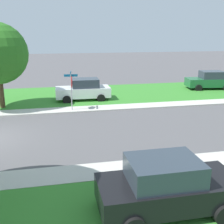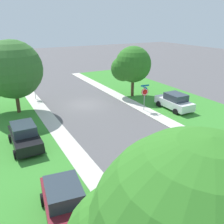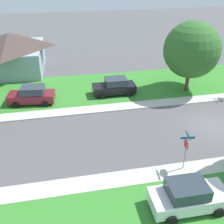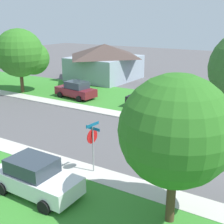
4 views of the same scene
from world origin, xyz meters
The scene contains 10 objects.
ground_plane centered at (0.00, 0.00, 0.00)m, with size 120.00×120.00×0.00m, color #565456.
sidewalk_east centered at (4.70, 12.00, 0.05)m, with size 1.40×56.00×0.10m, color beige.
lawn_east centered at (9.40, 12.00, 0.04)m, with size 8.00×56.00×0.08m, color #38842D.
sidewalk_west centered at (-4.70, 12.00, 0.05)m, with size 1.40×56.00×0.10m, color beige.
stop_sign_far_corner centered at (-4.54, 4.71, 1.89)m, with size 0.92×0.92×2.77m.
car_maroon_near_corner centered at (7.13, 14.83, 0.87)m, with size 2.44×4.49×1.76m.
car_white_kerbside_mid centered at (-7.56, 5.82, 0.87)m, with size 2.08×4.32×1.76m.
car_black_far_down_street centered at (7.54, 6.75, 0.87)m, with size 2.04×4.30×1.76m.
tree_across_left centered at (7.18, -1.02, 4.23)m, with size 5.96×5.55×7.18m.
house_right_setback centered at (16.80, 17.56, 2.38)m, with size 9.32×8.17×4.60m.
Camera 3 is at (-17.16, 11.99, 12.06)m, focal length 43.67 mm.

